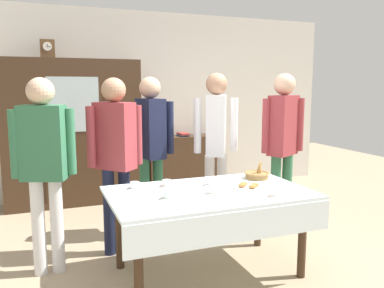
{
  "coord_description": "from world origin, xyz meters",
  "views": [
    {
      "loc": [
        -1.3,
        -3.17,
        1.62
      ],
      "look_at": [
        0.0,
        0.2,
        1.08
      ],
      "focal_mm": 36.75,
      "sensor_mm": 36.0,
      "label": 1
    }
  ],
  "objects": [
    {
      "name": "person_behind_table_right",
      "position": [
        -0.21,
        0.9,
        1.05
      ],
      "size": [
        0.52,
        0.39,
        1.71
      ],
      "color": "#33704C",
      "rests_on": "ground"
    },
    {
      "name": "tea_cup_far_right",
      "position": [
        0.09,
        -0.02,
        0.76
      ],
      "size": [
        0.13,
        0.13,
        0.06
      ],
      "color": "white",
      "rests_on": "dining_table"
    },
    {
      "name": "mantel_clock",
      "position": [
        -1.18,
        2.35,
        2.09
      ],
      "size": [
        0.18,
        0.11,
        0.24
      ],
      "color": "brown",
      "rests_on": "wall_cabinet"
    },
    {
      "name": "pastry_plate",
      "position": [
        0.36,
        -0.24,
        0.75
      ],
      "size": [
        0.28,
        0.28,
        0.05
      ],
      "color": "white",
      "rests_on": "dining_table"
    },
    {
      "name": "bookshelf_low",
      "position": [
        0.71,
        2.41,
        0.43
      ],
      "size": [
        1.11,
        0.35,
        0.86
      ],
      "color": "#3D2819",
      "rests_on": "ground"
    },
    {
      "name": "tea_cup_mid_left",
      "position": [
        -0.57,
        0.1,
        0.76
      ],
      "size": [
        0.13,
        0.13,
        0.06
      ],
      "color": "white",
      "rests_on": "dining_table"
    },
    {
      "name": "tea_cup_mid_right",
      "position": [
        -0.39,
        -0.3,
        0.76
      ],
      "size": [
        0.13,
        0.13,
        0.06
      ],
      "color": "silver",
      "rests_on": "dining_table"
    },
    {
      "name": "back_wall",
      "position": [
        0.0,
        2.65,
        1.35
      ],
      "size": [
        6.4,
        0.1,
        2.7
      ],
      "primitive_type": "cube",
      "color": "silver",
      "rests_on": "ground"
    },
    {
      "name": "person_beside_shelf",
      "position": [
        -0.66,
        0.49,
        1.04
      ],
      "size": [
        0.52,
        0.4,
        1.69
      ],
      "color": "#191E38",
      "rests_on": "ground"
    },
    {
      "name": "tea_cup_center",
      "position": [
        0.44,
        -0.55,
        0.76
      ],
      "size": [
        0.13,
        0.13,
        0.06
      ],
      "color": "white",
      "rests_on": "dining_table"
    },
    {
      "name": "wall_cabinet",
      "position": [
        -0.9,
        2.35,
        0.99
      ],
      "size": [
        1.8,
        0.46,
        1.97
      ],
      "color": "#3D2819",
      "rests_on": "ground"
    },
    {
      "name": "ground_plane",
      "position": [
        0.0,
        0.0,
        0.0
      ],
      "size": [
        12.0,
        12.0,
        0.0
      ],
      "primitive_type": "plane",
      "color": "tan",
      "rests_on": "ground"
    },
    {
      "name": "tea_cup_front_edge",
      "position": [
        0.0,
        -0.29,
        0.76
      ],
      "size": [
        0.13,
        0.13,
        0.06
      ],
      "color": "white",
      "rests_on": "dining_table"
    },
    {
      "name": "book_stack",
      "position": [
        0.71,
        2.4,
        0.89
      ],
      "size": [
        0.17,
        0.22,
        0.05
      ],
      "color": "#2D5184",
      "rests_on": "bookshelf_low"
    },
    {
      "name": "person_by_cabinet",
      "position": [
        -1.29,
        0.29,
        1.03
      ],
      "size": [
        0.52,
        0.31,
        1.69
      ],
      "color": "silver",
      "rests_on": "ground"
    },
    {
      "name": "person_near_right_end",
      "position": [
        1.16,
        0.45,
        1.08
      ],
      "size": [
        0.52,
        0.35,
        1.75
      ],
      "color": "#33704C",
      "rests_on": "ground"
    },
    {
      "name": "spoon_mid_right",
      "position": [
        0.66,
        -0.36,
        0.73
      ],
      "size": [
        0.12,
        0.02,
        0.01
      ],
      "color": "silver",
      "rests_on": "dining_table"
    },
    {
      "name": "tea_cup_back_edge",
      "position": [
        -0.29,
        0.07,
        0.76
      ],
      "size": [
        0.13,
        0.13,
        0.06
      ],
      "color": "white",
      "rests_on": "dining_table"
    },
    {
      "name": "bread_basket",
      "position": [
        0.62,
        0.06,
        0.77
      ],
      "size": [
        0.24,
        0.24,
        0.16
      ],
      "color": "#9E7542",
      "rests_on": "dining_table"
    },
    {
      "name": "dining_table",
      "position": [
        0.0,
        -0.24,
        0.63
      ],
      "size": [
        1.69,
        1.01,
        0.73
      ],
      "color": "#3D2819",
      "rests_on": "ground"
    },
    {
      "name": "person_behind_table_left",
      "position": [
        0.48,
        0.7,
        1.08
      ],
      "size": [
        0.52,
        0.41,
        1.76
      ],
      "color": "silver",
      "rests_on": "ground"
    },
    {
      "name": "spoon_front_edge",
      "position": [
        -0.6,
        -0.44,
        0.73
      ],
      "size": [
        0.12,
        0.02,
        0.01
      ],
      "color": "silver",
      "rests_on": "dining_table"
    }
  ]
}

